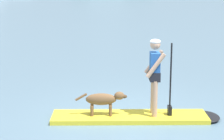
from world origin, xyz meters
TOP-DOWN VIEW (x-y plane):
  - ground_plane at (0.00, 0.00)m, footprint 400.00×400.00m
  - paddleboard at (0.21, -0.09)m, footprint 3.71×2.10m
  - person_paddler at (0.51, -0.21)m, footprint 0.68×0.59m
  - dog at (-0.53, 0.22)m, footprint 1.08×0.50m

SIDE VIEW (x-z plane):
  - ground_plane at x=0.00m, z-range 0.00..0.00m
  - paddleboard at x=0.21m, z-range 0.00..0.10m
  - dog at x=-0.53m, z-range 0.19..0.71m
  - person_paddler at x=0.51m, z-range 0.23..1.91m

